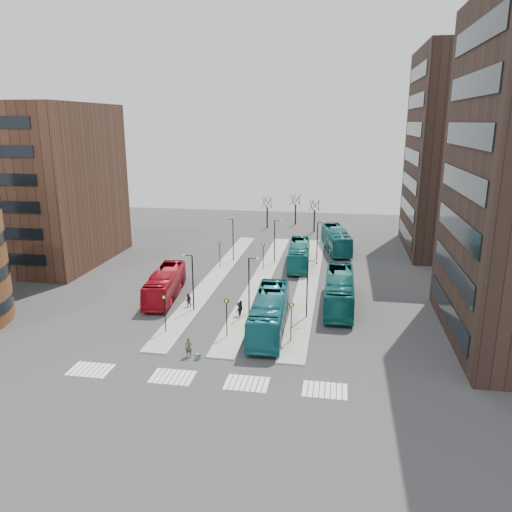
% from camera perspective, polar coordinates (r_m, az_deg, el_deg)
% --- Properties ---
extents(ground, '(160.00, 160.00, 0.00)m').
position_cam_1_polar(ground, '(37.69, -10.06, -16.45)').
color(ground, '#2D2D30').
rests_on(ground, ground).
extents(island_left, '(2.50, 45.00, 0.15)m').
position_cam_1_polar(island_left, '(65.04, -4.61, -2.38)').
color(island_left, gray).
rests_on(island_left, ground).
extents(island_mid, '(2.50, 45.00, 0.15)m').
position_cam_1_polar(island_mid, '(63.87, 0.62, -2.66)').
color(island_mid, gray).
rests_on(island_mid, ground).
extents(island_right, '(2.50, 45.00, 0.15)m').
position_cam_1_polar(island_right, '(63.25, 6.00, -2.92)').
color(island_right, gray).
rests_on(island_right, ground).
extents(suitcase, '(0.50, 0.46, 0.50)m').
position_cam_1_polar(suitcase, '(43.59, -6.69, -11.32)').
color(suitcase, navy).
rests_on(suitcase, ground).
extents(red_bus, '(4.03, 11.69, 3.19)m').
position_cam_1_polar(red_bus, '(57.97, -10.35, -3.21)').
color(red_bus, '#A20C1B').
rests_on(red_bus, ground).
extents(teal_bus_a, '(3.55, 12.91, 3.56)m').
position_cam_1_polar(teal_bus_a, '(48.25, 1.51, -6.53)').
color(teal_bus_a, '#16646E').
rests_on(teal_bus_a, ground).
extents(teal_bus_b, '(3.39, 11.94, 3.29)m').
position_cam_1_polar(teal_bus_b, '(69.69, 4.92, 0.16)').
color(teal_bus_b, '#166E6A').
rests_on(teal_bus_b, ground).
extents(teal_bus_c, '(2.99, 12.73, 3.55)m').
position_cam_1_polar(teal_bus_c, '(55.07, 9.50, -3.96)').
color(teal_bus_c, '#125A58').
rests_on(teal_bus_c, ground).
extents(teal_bus_d, '(5.10, 12.95, 3.52)m').
position_cam_1_polar(teal_bus_d, '(78.85, 9.14, 1.87)').
color(teal_bus_d, '#135D5F').
rests_on(teal_bus_d, ground).
extents(traveller, '(0.67, 0.47, 1.76)m').
position_cam_1_polar(traveller, '(43.81, -7.71, -10.30)').
color(traveller, '#4C462D').
rests_on(traveller, ground).
extents(commuter_a, '(0.95, 0.86, 1.60)m').
position_cam_1_polar(commuter_a, '(54.81, -7.75, -5.07)').
color(commuter_a, black).
rests_on(commuter_a, ground).
extents(commuter_b, '(0.45, 1.06, 1.80)m').
position_cam_1_polar(commuter_b, '(51.73, -1.76, -6.06)').
color(commuter_b, black).
rests_on(commuter_b, ground).
extents(commuter_c, '(0.99, 1.17, 1.57)m').
position_cam_1_polar(commuter_c, '(51.87, -1.95, -6.14)').
color(commuter_c, black).
rests_on(commuter_c, ground).
extents(crosswalk_stripes, '(22.35, 2.40, 0.01)m').
position_cam_1_polar(crosswalk_stripes, '(40.49, -5.72, -13.88)').
color(crosswalk_stripes, silver).
rests_on(crosswalk_stripes, ground).
extents(office_block, '(25.00, 20.12, 22.00)m').
position_cam_1_polar(office_block, '(79.04, -25.81, 7.40)').
color(office_block, '#4F3124').
rests_on(office_block, ground).
extents(tower_far, '(20.12, 20.00, 30.00)m').
position_cam_1_polar(tower_far, '(82.76, 24.40, 10.64)').
color(tower_far, '#30211B').
rests_on(tower_far, ground).
extents(sign_poles, '(12.45, 22.12, 3.65)m').
position_cam_1_polar(sign_poles, '(56.65, -0.89, -2.52)').
color(sign_poles, black).
rests_on(sign_poles, ground).
extents(lamp_posts, '(14.04, 20.24, 6.12)m').
position_cam_1_polar(lamp_posts, '(60.88, 0.93, -0.12)').
color(lamp_posts, black).
rests_on(lamp_posts, ground).
extents(bare_trees, '(10.97, 8.14, 5.90)m').
position_cam_1_polar(bare_trees, '(94.67, 4.15, 4.83)').
color(bare_trees, black).
rests_on(bare_trees, ground).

